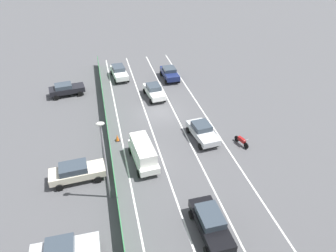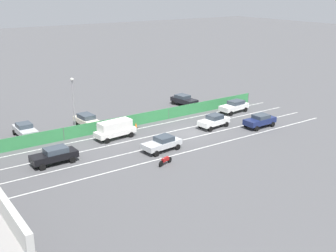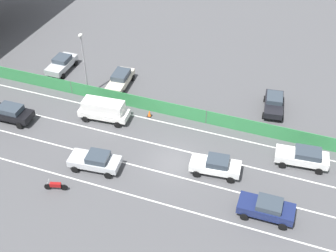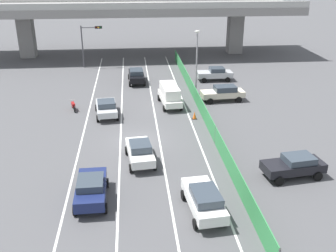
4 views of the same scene
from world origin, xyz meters
name	(u,v)px [view 1 (image 1 of 4)]	position (x,y,z in m)	size (l,w,h in m)	color
ground_plane	(160,113)	(0.00, 0.00, 0.00)	(300.00, 300.00, 0.00)	#4C4C4F
lane_line_left_edge	(220,137)	(-4.88, 6.13, 0.00)	(0.14, 48.26, 0.01)	silver
lane_line_mid_left	(189,141)	(-1.63, 6.13, 0.00)	(0.14, 48.26, 0.01)	silver
lane_line_mid_right	(157,146)	(1.63, 6.13, 0.00)	(0.14, 48.26, 0.01)	silver
lane_line_right_edge	(124,151)	(4.88, 6.13, 0.00)	(0.14, 48.26, 0.01)	silver
green_fence	(110,146)	(6.15, 6.13, 0.76)	(0.10, 44.36, 1.52)	#338447
car_sedan_silver	(202,131)	(-3.03, 5.95, 0.88)	(2.45, 4.57, 1.59)	#B7BABC
car_sedan_navy	(170,73)	(-3.28, -8.75, 0.91)	(2.09, 4.31, 1.62)	navy
car_sedan_white	(154,91)	(-0.09, -3.88, 0.90)	(2.30, 4.41, 1.65)	white
car_van_white	(143,152)	(3.34, 8.30, 1.21)	(2.28, 5.01, 2.13)	silver
car_sedan_black	(211,223)	(0.10, 16.85, 0.94)	(2.08, 4.67, 1.68)	black
car_hatchback_white	(119,72)	(3.50, -10.69, 0.93)	(2.31, 4.64, 1.66)	silver
motorcycle	(242,141)	(-6.44, 7.86, 0.46)	(0.77, 1.90, 0.93)	black
parked_sedan_dark	(66,89)	(10.50, -7.01, 0.88)	(4.44, 2.44, 1.56)	black
parked_sedan_cream	(76,171)	(9.16, 9.21, 0.92)	(4.67, 2.22, 1.64)	beige
parked_wagon_silver	(64,252)	(9.84, 16.83, 0.90)	(4.33, 2.09, 1.64)	#B2B5B7
street_lamp	(104,154)	(6.64, 11.85, 4.29)	(0.60, 0.36, 7.06)	gray
traffic_cone	(117,138)	(5.32, 4.34, 0.34)	(0.47, 0.47, 0.73)	orange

